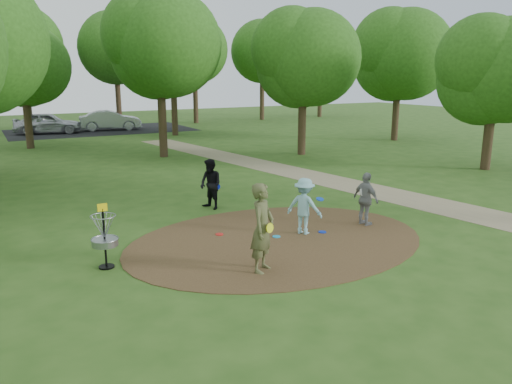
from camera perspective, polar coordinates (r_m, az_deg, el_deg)
ground at (r=13.58m, az=2.50°, el=-5.54°), size 100.00×100.00×0.00m
dirt_clearing at (r=13.57m, az=2.50°, el=-5.50°), size 8.40×8.40×0.02m
footpath at (r=19.04m, az=16.08°, el=-0.51°), size 7.55×39.89×0.01m
parking_lot at (r=42.06m, az=-17.23°, el=6.76°), size 14.00×8.00×0.01m
player_observer_with_disc at (r=11.20m, az=0.74°, el=-4.14°), size 0.89×0.85×2.06m
player_throwing_with_disc at (r=13.96m, az=5.54°, el=-1.63°), size 1.20×1.19×1.60m
player_walking_with_disc at (r=16.56m, az=-5.20°, el=0.89°), size 0.83×0.95×1.67m
player_waiting_with_disc at (r=15.04m, az=12.45°, el=-0.80°), size 0.47×0.97×1.60m
disc_ground_cyan at (r=13.79m, az=2.35°, el=-5.11°), size 0.22×0.22×0.02m
disc_ground_blue at (r=14.30m, az=7.59°, el=-4.54°), size 0.22×0.22×0.02m
disc_ground_red at (r=14.01m, az=-4.20°, el=-4.84°), size 0.22×0.22×0.02m
car_left at (r=40.83m, az=-22.74°, el=7.28°), size 5.03×2.81×1.62m
car_right at (r=41.88m, az=-16.31°, el=7.87°), size 5.00×2.53×1.57m
disc_golf_basket at (r=11.96m, az=-16.97°, el=-4.36°), size 0.63×0.63×1.54m
tree_ring at (r=21.18m, az=-6.47°, el=15.46°), size 37.68×45.52×8.75m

